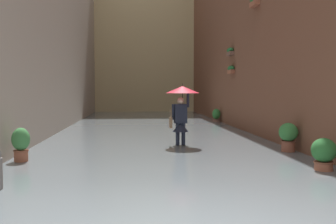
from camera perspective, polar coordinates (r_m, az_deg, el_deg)
ground_plane at (r=17.20m, az=-2.44°, el=-2.72°), size 63.05×63.05×0.00m
flood_water at (r=17.20m, az=-2.44°, el=-2.56°), size 8.42×31.22×0.10m
building_facade_right at (r=17.93m, az=-18.26°, el=15.12°), size 2.04×29.22×11.06m
building_facade_far at (r=30.93m, az=-3.54°, el=11.61°), size 11.22×1.80×12.52m
person_wading at (r=11.81m, az=2.02°, el=1.36°), size 1.04×1.04×2.00m
potted_plant_near_left at (r=8.88m, az=22.13°, el=-5.83°), size 0.53×0.53×0.79m
potted_plant_mid_left at (r=11.19m, az=17.42°, el=-3.48°), size 0.52×0.52×0.90m
potted_plant_far_left at (r=20.52m, az=7.18°, el=-0.60°), size 0.43×0.43×0.80m
potted_plant_far_right at (r=9.88m, az=-21.00°, el=-4.52°), size 0.43×0.43×0.91m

